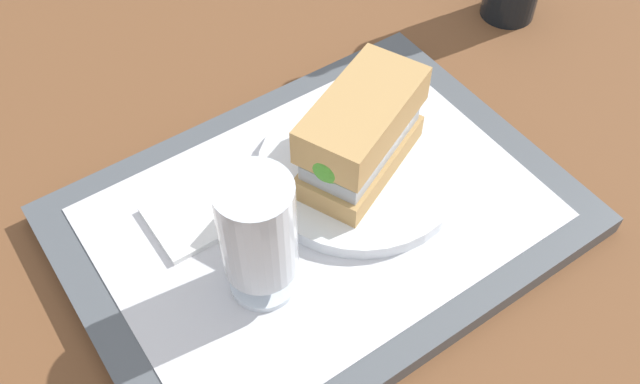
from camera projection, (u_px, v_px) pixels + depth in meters
ground_plane at (320, 226)px, 0.64m from camera, size 3.00×3.00×0.00m
tray at (320, 219)px, 0.64m from camera, size 0.44×0.32×0.02m
placemat at (320, 212)px, 0.63m from camera, size 0.38×0.27×0.00m
plate at (359, 170)px, 0.65m from camera, size 0.19×0.19×0.01m
sandwich at (360, 135)px, 0.61m from camera, size 0.14×0.11×0.08m
beer_glass at (258, 236)px, 0.53m from camera, size 0.06×0.06×0.12m
napkin_folded at (201, 213)px, 0.62m from camera, size 0.09×0.07×0.01m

